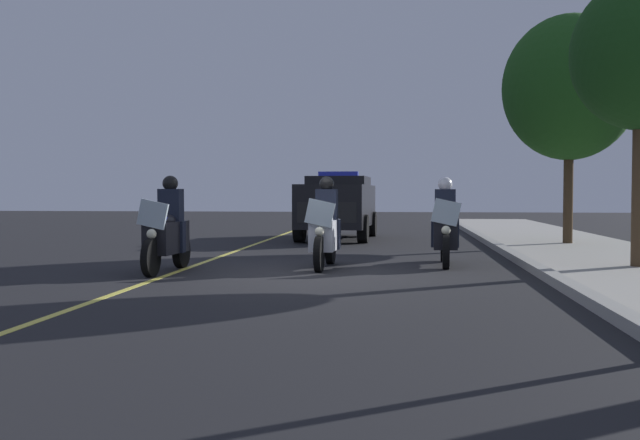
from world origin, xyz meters
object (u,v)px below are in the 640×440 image
object	(u,v)px
police_motorcycle_lead_right	(325,231)
tree_far_back	(570,88)
police_motorcycle_lead_left	(167,233)
police_motorcycle_trailing	(445,229)
police_suv	(338,204)

from	to	relation	value
police_motorcycle_lead_right	tree_far_back	xyz separation A→B (m)	(-5.90, 5.73, 3.42)
police_motorcycle_lead_right	police_motorcycle_lead_left	bearing A→B (deg)	-68.80
police_motorcycle_lead_left	tree_far_back	xyz separation A→B (m)	(-6.95, 8.44, 3.42)
police_motorcycle_lead_left	police_motorcycle_trailing	size ratio (longest dim) A/B	1.00
police_motorcycle_lead_left	police_suv	world-z (taller)	police_suv
tree_far_back	police_motorcycle_trailing	bearing A→B (deg)	-33.80
police_suv	police_motorcycle_lead_right	bearing A→B (deg)	3.40
police_motorcycle_lead_left	police_motorcycle_trailing	distance (m)	5.29
police_motorcycle_trailing	police_suv	distance (m)	8.03
police_motorcycle_lead_right	police_suv	xyz separation A→B (m)	(-8.27, -0.49, 0.37)
police_motorcycle_lead_left	police_motorcycle_lead_right	size ratio (longest dim) A/B	1.00
police_motorcycle_lead_left	tree_far_back	bearing A→B (deg)	129.47
police_motorcycle_trailing	tree_far_back	bearing A→B (deg)	146.20
police_motorcycle_lead_left	tree_far_back	distance (m)	11.46
police_motorcycle_lead_right	police_suv	world-z (taller)	police_suv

